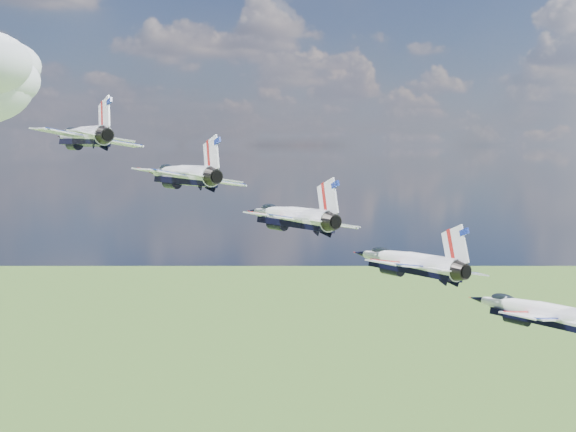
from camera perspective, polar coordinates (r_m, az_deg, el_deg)
name	(u,v)px	position (r m, az deg, el deg)	size (l,w,h in m)	color
jet_0	(81,136)	(76.44, -14.52, 5.54)	(9.27, 13.73, 4.10)	white
jet_1	(180,174)	(71.54, -7.67, 2.95)	(9.27, 13.73, 4.10)	silver
jet_2	(288,216)	(67.97, 0.00, 0.00)	(9.27, 13.73, 4.10)	silver
jet_3	(405,261)	(65.93, 8.33, -3.21)	(9.27, 13.73, 4.10)	white
jet_4	(533,311)	(65.56, 17.03, -6.46)	(9.27, 13.73, 4.10)	white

